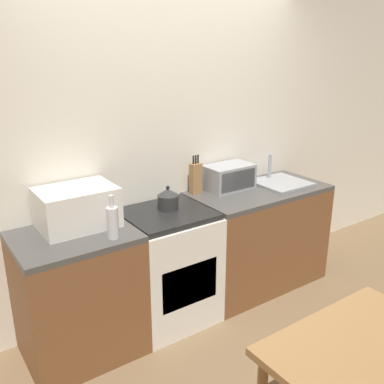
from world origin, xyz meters
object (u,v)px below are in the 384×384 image
at_px(stove_range, 168,266).
at_px(toaster_oven, 229,177).
at_px(bottle, 113,222).
at_px(dining_table, 366,367).
at_px(microwave, 77,208).
at_px(kettle, 168,199).

distance_m(stove_range, toaster_oven, 0.92).
relative_size(bottle, toaster_oven, 0.70).
bearing_deg(toaster_oven, dining_table, -109.90).
distance_m(stove_range, dining_table, 1.67).
relative_size(microwave, dining_table, 0.54).
height_order(stove_range, toaster_oven, toaster_oven).
xyz_separation_m(stove_range, bottle, (-0.52, -0.20, 0.56)).
bearing_deg(microwave, kettle, -5.21).
distance_m(microwave, dining_table, 1.93).
bearing_deg(microwave, stove_range, -9.37).
xyz_separation_m(kettle, microwave, (-0.67, 0.06, 0.06)).
relative_size(stove_range, toaster_oven, 2.21).
xyz_separation_m(microwave, bottle, (0.12, -0.30, -0.03)).
distance_m(stove_range, microwave, 0.87).
xyz_separation_m(bottle, dining_table, (0.58, -1.46, -0.36)).
bearing_deg(dining_table, bottle, 111.71).
distance_m(kettle, toaster_oven, 0.69).
relative_size(microwave, bottle, 1.76).
distance_m(bottle, toaster_oven, 1.29).
bearing_deg(dining_table, stove_range, 92.20).
height_order(kettle, microwave, microwave).
bearing_deg(stove_range, kettle, 47.77).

